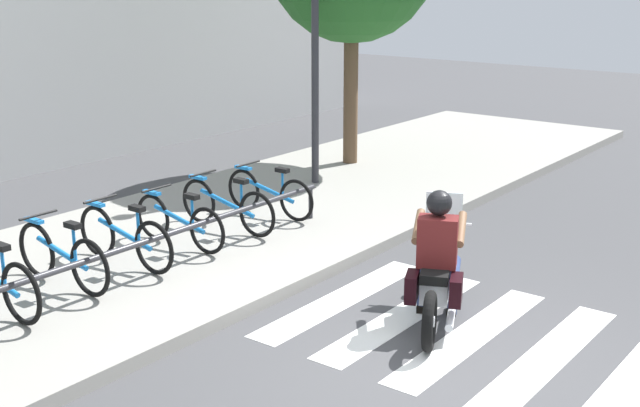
# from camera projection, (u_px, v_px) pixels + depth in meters

# --- Properties ---
(ground_plane) EXTENTS (48.00, 48.00, 0.00)m
(ground_plane) POSITION_uv_depth(u_px,v_px,m) (433.00, 363.00, 7.73)
(ground_plane) COLOR #424244
(sidewalk) EXTENTS (24.00, 4.40, 0.15)m
(sidewalk) POSITION_uv_depth(u_px,v_px,m) (130.00, 261.00, 10.21)
(sidewalk) COLOR gray
(sidewalk) RESTS_ON ground
(crosswalk_stripe_0) EXTENTS (2.80, 0.40, 0.01)m
(crosswalk_stripe_0) POSITION_uv_depth(u_px,v_px,m) (632.00, 382.00, 7.37)
(crosswalk_stripe_0) COLOR white
(crosswalk_stripe_0) RESTS_ON ground
(crosswalk_stripe_1) EXTENTS (2.80, 0.40, 0.01)m
(crosswalk_stripe_1) POSITION_uv_depth(u_px,v_px,m) (547.00, 357.00, 7.84)
(crosswalk_stripe_1) COLOR white
(crosswalk_stripe_1) RESTS_ON ground
(crosswalk_stripe_2) EXTENTS (2.80, 0.40, 0.01)m
(crosswalk_stripe_2) POSITION_uv_depth(u_px,v_px,m) (471.00, 335.00, 8.30)
(crosswalk_stripe_2) COLOR white
(crosswalk_stripe_2) RESTS_ON ground
(crosswalk_stripe_3) EXTENTS (2.80, 0.40, 0.01)m
(crosswalk_stripe_3) POSITION_uv_depth(u_px,v_px,m) (403.00, 316.00, 8.77)
(crosswalk_stripe_3) COLOR white
(crosswalk_stripe_3) RESTS_ON ground
(crosswalk_stripe_4) EXTENTS (2.80, 0.40, 0.01)m
(crosswalk_stripe_4) POSITION_uv_depth(u_px,v_px,m) (342.00, 299.00, 9.24)
(crosswalk_stripe_4) COLOR white
(crosswalk_stripe_4) RESTS_ON ground
(motorcycle) EXTENTS (2.06, 1.07, 1.19)m
(motorcycle) POSITION_uv_depth(u_px,v_px,m) (438.00, 277.00, 8.64)
(motorcycle) COLOR black
(motorcycle) RESTS_ON ground
(rider) EXTENTS (0.76, 0.70, 1.42)m
(rider) POSITION_uv_depth(u_px,v_px,m) (438.00, 246.00, 8.47)
(rider) COLOR #591919
(rider) RESTS_ON ground
(bicycle_2) EXTENTS (0.48, 1.61, 0.79)m
(bicycle_2) POSITION_uv_depth(u_px,v_px,m) (62.00, 256.00, 9.09)
(bicycle_2) COLOR black
(bicycle_2) RESTS_ON sidewalk
(bicycle_3) EXTENTS (0.48, 1.66, 0.78)m
(bicycle_3) POSITION_uv_depth(u_px,v_px,m) (125.00, 237.00, 9.76)
(bicycle_3) COLOR black
(bicycle_3) RESTS_ON sidewalk
(bicycle_4) EXTENTS (0.48, 1.59, 0.73)m
(bicycle_4) POSITION_uv_depth(u_px,v_px,m) (179.00, 221.00, 10.43)
(bicycle_4) COLOR black
(bicycle_4) RESTS_ON sidewalk
(bicycle_5) EXTENTS (0.48, 1.70, 0.75)m
(bicycle_5) POSITION_uv_depth(u_px,v_px,m) (227.00, 205.00, 11.10)
(bicycle_5) COLOR black
(bicycle_5) RESTS_ON sidewalk
(bicycle_6) EXTENTS (0.48, 1.59, 0.73)m
(bicycle_6) POSITION_uv_depth(u_px,v_px,m) (269.00, 193.00, 11.77)
(bicycle_6) COLOR black
(bicycle_6) RESTS_ON sidewalk
(bike_rack) EXTENTS (5.84, 0.07, 0.49)m
(bike_rack) POSITION_uv_depth(u_px,v_px,m) (156.00, 240.00, 9.41)
(bike_rack) COLOR #333338
(bike_rack) RESTS_ON sidewalk
(street_lamp) EXTENTS (0.28, 0.28, 4.73)m
(street_lamp) POSITION_uv_depth(u_px,v_px,m) (315.00, 17.00, 12.97)
(street_lamp) COLOR #2D2D33
(street_lamp) RESTS_ON ground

